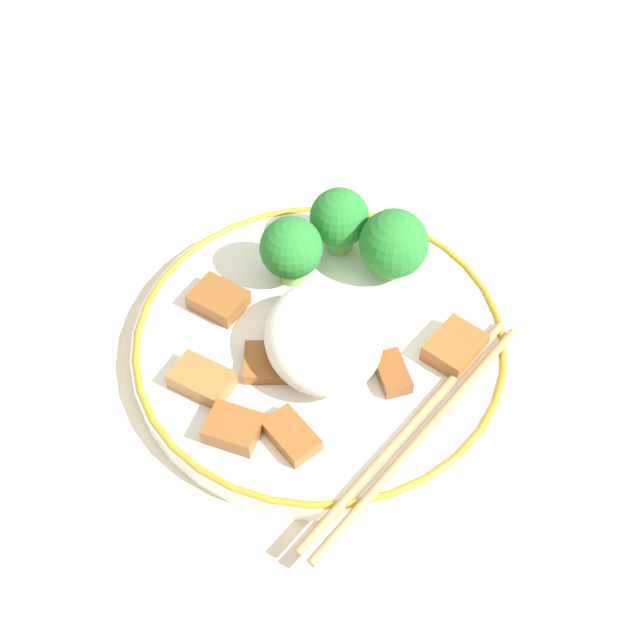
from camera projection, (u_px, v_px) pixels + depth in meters
ground_plane at (320, 351)px, 0.60m from camera, size 3.00×3.00×0.00m
plate at (320, 343)px, 0.60m from camera, size 0.25×0.25×0.02m
rice_mound at (319, 337)px, 0.57m from camera, size 0.09×0.08×0.04m
broccoli_back_left at (394, 244)px, 0.61m from camera, size 0.05×0.05×0.05m
broccoli_back_center at (339, 219)px, 0.62m from camera, size 0.04×0.04×0.05m
broccoli_back_right at (291, 249)px, 0.60m from camera, size 0.04×0.04×0.05m
meat_near_front at (392, 373)px, 0.57m from camera, size 0.03×0.02×0.01m
meat_near_left at (219, 300)px, 0.60m from camera, size 0.04×0.04×0.01m
meat_near_right at (291, 436)px, 0.54m from camera, size 0.04×0.04×0.01m
meat_near_back at (274, 362)px, 0.57m from camera, size 0.03×0.04×0.01m
meat_on_rice_edge at (233, 428)px, 0.54m from camera, size 0.04×0.04×0.01m
meat_mid_left at (298, 321)px, 0.59m from camera, size 0.03×0.03×0.01m
meat_mid_right at (202, 380)px, 0.56m from camera, size 0.04×0.05×0.01m
meat_far_scatter at (455, 347)px, 0.58m from camera, size 0.05×0.05×0.01m
chopsticks at (415, 433)px, 0.54m from camera, size 0.15×0.17×0.01m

